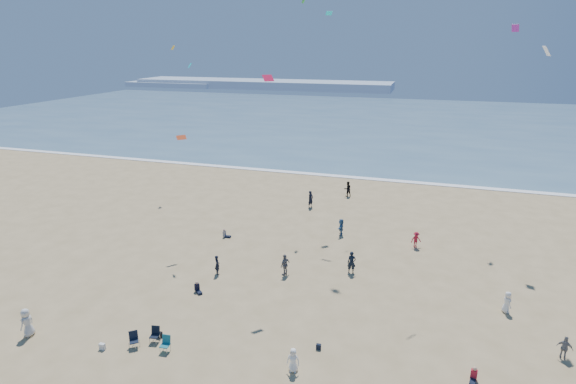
% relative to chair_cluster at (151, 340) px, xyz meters
% --- Properties ---
extents(ocean, '(220.00, 100.00, 0.06)m').
position_rel_chair_cluster_xyz_m(ocean, '(5.71, 90.08, -0.47)').
color(ocean, '#476B84').
rests_on(ocean, ground).
extents(surf_line, '(220.00, 1.20, 0.08)m').
position_rel_chair_cluster_xyz_m(surf_line, '(5.71, 40.08, -0.46)').
color(surf_line, white).
rests_on(surf_line, ground).
extents(headland_far, '(110.00, 20.00, 3.20)m').
position_rel_chair_cluster_xyz_m(headland_far, '(-54.29, 165.08, 1.10)').
color(headland_far, '#7A8EA8').
rests_on(headland_far, ground).
extents(headland_near, '(40.00, 14.00, 2.00)m').
position_rel_chair_cluster_xyz_m(headland_near, '(-94.29, 160.08, 0.50)').
color(headland_near, '#7A8EA8').
rests_on(headland_near, ground).
extents(standing_flyers, '(34.80, 43.53, 1.94)m').
position_rel_chair_cluster_xyz_m(standing_flyers, '(8.62, 11.47, 0.34)').
color(standing_flyers, gray).
rests_on(standing_flyers, ground).
extents(seated_group, '(21.95, 27.41, 0.84)m').
position_rel_chair_cluster_xyz_m(seated_group, '(7.62, 1.97, -0.08)').
color(seated_group, white).
rests_on(seated_group, ground).
extents(chair_cluster, '(2.75, 1.57, 1.00)m').
position_rel_chair_cluster_xyz_m(chair_cluster, '(0.00, 0.00, 0.00)').
color(chair_cluster, black).
rests_on(chair_cluster, ground).
extents(white_tote, '(0.35, 0.20, 0.40)m').
position_rel_chair_cluster_xyz_m(white_tote, '(-2.71, -1.06, -0.30)').
color(white_tote, silver).
rests_on(white_tote, ground).
extents(black_backpack, '(0.30, 0.22, 0.38)m').
position_rel_chair_cluster_xyz_m(black_backpack, '(-0.05, 0.98, -0.31)').
color(black_backpack, black).
rests_on(black_backpack, ground).
extents(navy_bag, '(0.28, 0.18, 0.34)m').
position_rel_chair_cluster_xyz_m(navy_bag, '(9.72, 2.81, -0.33)').
color(navy_bag, black).
rests_on(navy_bag, ground).
extents(kites_aloft, '(40.16, 39.65, 27.56)m').
position_rel_chair_cluster_xyz_m(kites_aloft, '(16.91, 9.32, 14.04)').
color(kites_aloft, '#11D4EC').
rests_on(kites_aloft, ground).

